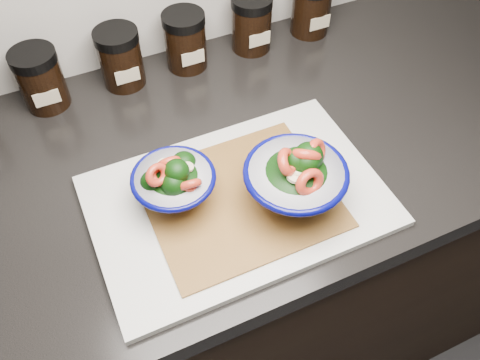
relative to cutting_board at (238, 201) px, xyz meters
name	(u,v)px	position (x,y,z in m)	size (l,w,h in m)	color
cabinet	(180,299)	(-0.10, 0.12, -0.48)	(3.43, 0.58, 0.86)	black
countertop	(156,179)	(-0.10, 0.12, -0.03)	(3.50, 0.60, 0.04)	black
cutting_board	(238,201)	(0.00, 0.00, 0.00)	(0.45, 0.30, 0.01)	silver
bamboo_mat	(240,199)	(0.00, 0.00, 0.01)	(0.28, 0.24, 0.00)	#A76E32
bowl_left	(174,183)	(-0.09, 0.03, 0.05)	(0.13, 0.13, 0.10)	white
bowl_right	(296,179)	(0.08, -0.04, 0.06)	(0.16, 0.16, 0.12)	white
spice_jar_b	(40,79)	(-0.22, 0.36, 0.05)	(0.08, 0.08, 0.11)	black
spice_jar_c	(120,58)	(-0.08, 0.36, 0.05)	(0.08, 0.08, 0.11)	black
spice_jar_d	(185,41)	(0.05, 0.36, 0.05)	(0.08, 0.08, 0.11)	black
spice_jar_e	(251,23)	(0.19, 0.36, 0.05)	(0.08, 0.08, 0.11)	black
spice_jar_f	(311,7)	(0.33, 0.36, 0.05)	(0.08, 0.08, 0.11)	black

